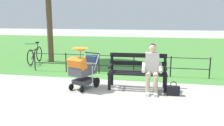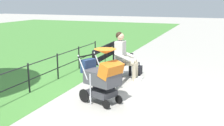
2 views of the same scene
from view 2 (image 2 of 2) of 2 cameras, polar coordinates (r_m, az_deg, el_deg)
name	(u,v)px [view 2 (image 2 of 2)]	position (r m, az deg, el deg)	size (l,w,h in m)	color
ground_plane	(102,92)	(6.37, -2.09, -6.17)	(60.00, 60.00, 0.00)	#ADA89E
park_bench	(111,62)	(7.03, -0.22, 0.15)	(1.62, 0.66, 0.96)	black
person_on_bench	(124,54)	(7.30, 2.55, 1.82)	(0.55, 0.74, 1.28)	tan
stroller	(103,75)	(5.55, -1.96, -2.62)	(0.77, 1.00, 1.15)	black
handbag	(139,70)	(7.86, 5.60, -1.52)	(0.32, 0.14, 0.37)	black
park_fence	(44,69)	(6.99, -13.98, -1.27)	(6.16, 0.04, 0.70)	black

